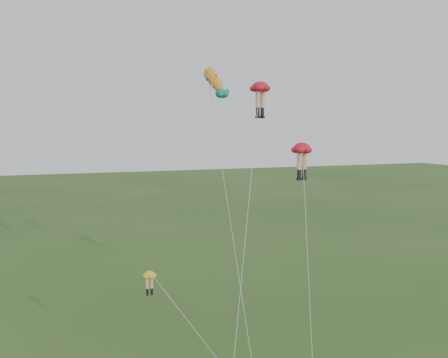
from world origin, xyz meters
name	(u,v)px	position (x,y,z in m)	size (l,w,h in m)	color
legs_kite_red_high	(260,92)	(4.01, 7.74, 17.93)	(7.11, 10.32, 18.76)	red
legs_kite_red_mid	(302,153)	(6.55, 5.79, 13.46)	(4.55, 9.04, 14.22)	red
legs_kite_yellow	(156,285)	(-5.75, 0.30, 6.50)	(5.44, 3.73, 7.29)	yellow
fish_kite	(214,82)	(-0.09, 6.42, 18.44)	(1.01, 9.57, 19.79)	yellow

